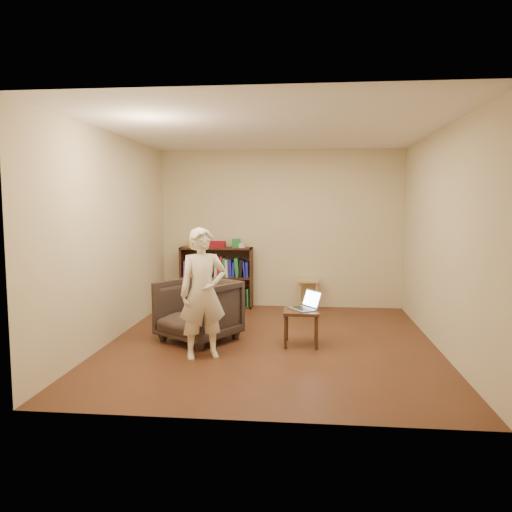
# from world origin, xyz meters

# --- Properties ---
(floor) EXTENTS (4.50, 4.50, 0.00)m
(floor) POSITION_xyz_m (0.00, 0.00, 0.00)
(floor) COLOR #422715
(floor) RESTS_ON ground
(ceiling) EXTENTS (4.50, 4.50, 0.00)m
(ceiling) POSITION_xyz_m (0.00, 0.00, 2.60)
(ceiling) COLOR white
(ceiling) RESTS_ON wall_back
(wall_back) EXTENTS (4.00, 0.00, 4.00)m
(wall_back) POSITION_xyz_m (0.00, 2.25, 1.30)
(wall_back) COLOR beige
(wall_back) RESTS_ON floor
(wall_left) EXTENTS (0.00, 4.50, 4.50)m
(wall_left) POSITION_xyz_m (-2.00, 0.00, 1.30)
(wall_left) COLOR beige
(wall_left) RESTS_ON floor
(wall_right) EXTENTS (0.00, 4.50, 4.50)m
(wall_right) POSITION_xyz_m (2.00, 0.00, 1.30)
(wall_right) COLOR beige
(wall_right) RESTS_ON floor
(bookshelf) EXTENTS (1.20, 0.30, 1.00)m
(bookshelf) POSITION_xyz_m (-1.06, 2.09, 0.44)
(bookshelf) COLOR black
(bookshelf) RESTS_ON floor
(box_yellow) EXTENTS (0.20, 0.15, 0.16)m
(box_yellow) POSITION_xyz_m (-1.41, 2.06, 1.08)
(box_yellow) COLOR orange
(box_yellow) RESTS_ON bookshelf
(red_cloth) EXTENTS (0.31, 0.24, 0.10)m
(red_cloth) POSITION_xyz_m (-1.06, 2.10, 1.05)
(red_cloth) COLOR maroon
(red_cloth) RESTS_ON bookshelf
(box_green) EXTENTS (0.16, 0.16, 0.14)m
(box_green) POSITION_xyz_m (-0.73, 2.07, 1.07)
(box_green) COLOR #207B34
(box_green) RESTS_ON bookshelf
(box_white) EXTENTS (0.11, 0.11, 0.07)m
(box_white) POSITION_xyz_m (-0.63, 2.05, 1.04)
(box_white) COLOR beige
(box_white) RESTS_ON bookshelf
(stool) EXTENTS (0.34, 0.34, 0.49)m
(stool) POSITION_xyz_m (0.46, 2.03, 0.40)
(stool) COLOR tan
(stool) RESTS_ON floor
(armchair) EXTENTS (1.16, 1.16, 0.77)m
(armchair) POSITION_xyz_m (-0.92, 0.02, 0.39)
(armchair) COLOR #332922
(armchair) RESTS_ON floor
(side_table) EXTENTS (0.42, 0.42, 0.43)m
(side_table) POSITION_xyz_m (0.37, -0.05, 0.36)
(side_table) COLOR black
(side_table) RESTS_ON floor
(laptop) EXTENTS (0.43, 0.43, 0.23)m
(laptop) POSITION_xyz_m (0.43, -0.00, 0.49)
(laptop) COLOR silver
(laptop) RESTS_ON side_table
(person) EXTENTS (0.63, 0.54, 1.46)m
(person) POSITION_xyz_m (-0.71, -0.65, 0.73)
(person) COLOR beige
(person) RESTS_ON floor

